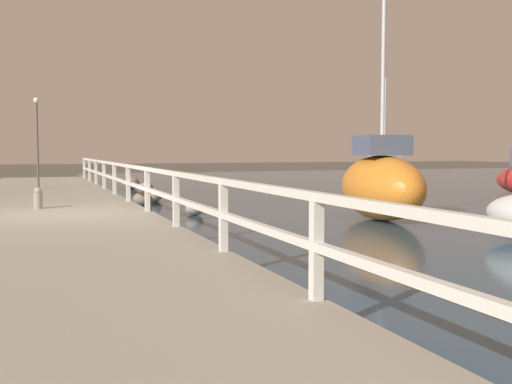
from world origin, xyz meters
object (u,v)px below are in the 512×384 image
(sailboat_teal, at_px, (384,173))
(sailboat_orange, at_px, (382,184))
(dock_lamp, at_px, (37,130))
(mooring_bollard, at_px, (38,198))

(sailboat_teal, bearing_deg, sailboat_orange, -118.56)
(dock_lamp, xyz_separation_m, sailboat_orange, (7.36, -9.82, -1.49))
(sailboat_teal, bearing_deg, dock_lamp, -166.36)
(dock_lamp, relative_size, sailboat_orange, 0.48)
(dock_lamp, height_order, sailboat_teal, sailboat_teal)
(mooring_bollard, xyz_separation_m, sailboat_orange, (7.46, -2.36, 0.28))
(sailboat_orange, relative_size, sailboat_teal, 1.10)
(mooring_bollard, height_order, sailboat_orange, sailboat_orange)
(sailboat_teal, bearing_deg, mooring_bollard, -142.80)
(mooring_bollard, xyz_separation_m, sailboat_teal, (15.44, 9.97, 0.01))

